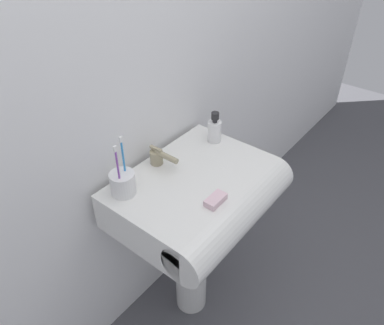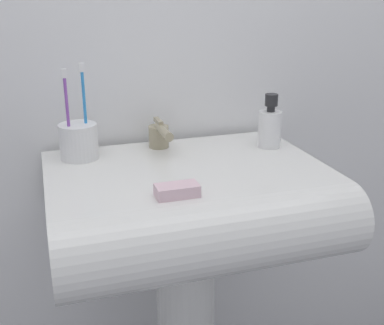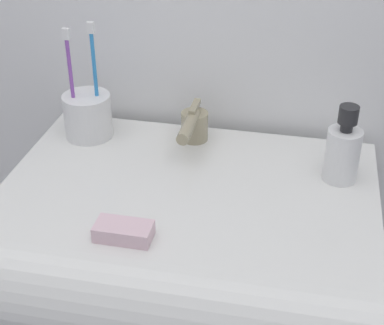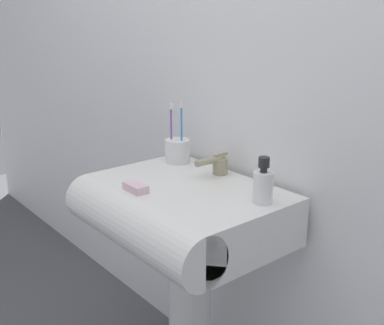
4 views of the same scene
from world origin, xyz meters
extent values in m
plane|color=#4C4C51|center=(0.00, 0.00, 0.00)|extent=(6.00, 6.00, 0.00)
cube|color=white|center=(0.00, 0.25, 1.20)|extent=(5.00, 0.05, 2.40)
cylinder|color=white|center=(0.00, 0.00, 0.33)|extent=(0.15, 0.15, 0.66)
cube|color=white|center=(0.00, 0.00, 0.74)|extent=(0.62, 0.40, 0.15)
cylinder|color=white|center=(0.00, -0.20, 0.74)|extent=(0.62, 0.15, 0.15)
cylinder|color=tan|center=(-0.02, 0.15, 0.85)|extent=(0.05, 0.05, 0.06)
cylinder|color=tan|center=(-0.02, 0.10, 0.87)|extent=(0.02, 0.10, 0.02)
cube|color=tan|center=(-0.02, 0.15, 0.89)|extent=(0.01, 0.06, 0.01)
cylinder|color=white|center=(-0.22, 0.12, 0.86)|extent=(0.09, 0.09, 0.08)
cylinder|color=purple|center=(-0.24, 0.11, 0.92)|extent=(0.01, 0.01, 0.18)
cube|color=white|center=(-0.24, 0.11, 1.02)|extent=(0.01, 0.01, 0.02)
cylinder|color=#338CD8|center=(-0.20, 0.13, 0.93)|extent=(0.01, 0.01, 0.19)
cube|color=white|center=(-0.20, 0.13, 1.03)|extent=(0.01, 0.01, 0.02)
cylinder|color=white|center=(0.24, 0.07, 0.86)|extent=(0.06, 0.06, 0.09)
cylinder|color=#262628|center=(0.24, 0.07, 0.92)|extent=(0.02, 0.02, 0.01)
cylinder|color=#262628|center=(0.24, 0.07, 0.94)|extent=(0.03, 0.03, 0.03)
cube|color=silver|center=(-0.06, -0.16, 0.83)|extent=(0.08, 0.04, 0.02)
camera|label=1|loc=(-0.85, -0.68, 1.70)|focal=35.00mm
camera|label=2|loc=(-0.30, -0.98, 1.20)|focal=45.00mm
camera|label=3|loc=(0.17, -0.80, 1.37)|focal=55.00mm
camera|label=4|loc=(1.11, -0.90, 1.34)|focal=45.00mm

